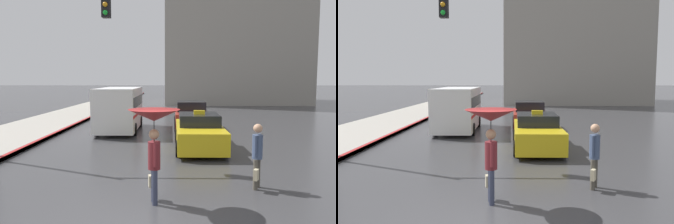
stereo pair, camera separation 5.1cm
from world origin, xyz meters
TOP-DOWN VIEW (x-y plane):
  - taxi at (1.81, 7.39)m, footprint 1.91×4.30m
  - sedan_red at (1.79, 12.97)m, footprint 1.91×4.17m
  - ambulance_van at (-2.13, 12.04)m, footprint 2.13×5.12m
  - pedestrian_with_umbrella at (0.34, 1.52)m, footprint 1.16×1.16m
  - pedestrian_man at (2.90, 2.55)m, footprint 0.36×0.54m
  - traffic_light at (-3.82, 5.42)m, footprint 4.20×0.38m

SIDE VIEW (x-z plane):
  - taxi at x=1.81m, z-range -0.12..1.45m
  - sedan_red at x=1.79m, z-range -0.06..1.48m
  - pedestrian_man at x=2.90m, z-range 0.10..1.78m
  - ambulance_van at x=-2.13m, z-range 0.13..2.47m
  - pedestrian_with_umbrella at x=0.34m, z-range 0.72..2.86m
  - traffic_light at x=-3.82m, z-range 1.19..7.13m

